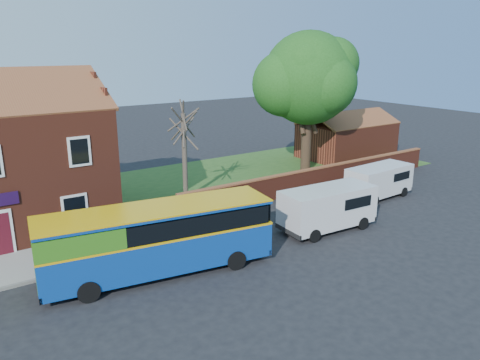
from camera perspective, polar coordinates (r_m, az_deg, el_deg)
ground at (r=20.50m, az=-3.49°, el=-11.94°), size 120.00×120.00×0.00m
pavement at (r=23.48m, az=-26.28°, el=-9.73°), size 18.00×3.50×0.12m
kerb at (r=21.89m, az=-25.55°, el=-11.48°), size 18.00×0.15×0.14m
grass_strip at (r=37.46m, az=3.28°, el=1.15°), size 26.00×12.00×0.04m
boundary_wall at (r=32.88m, az=9.69°, el=0.27°), size 22.00×0.38×1.60m
outbuilding at (r=43.08m, az=12.87°, el=4.90°), size 8.20×5.06×4.17m
bus at (r=20.47m, az=-10.84°, el=-6.93°), size 10.19×3.95×3.03m
van_near at (r=25.58m, az=10.65°, el=-3.21°), size 5.41×2.45×2.32m
van_far at (r=31.88m, az=16.61°, el=-0.01°), size 4.85×2.17×2.09m
large_tree at (r=36.56m, az=8.24°, el=11.86°), size 8.85×7.00×10.79m
bare_tree at (r=29.87m, az=-6.78°, el=3.40°), size 2.29×2.73×6.12m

